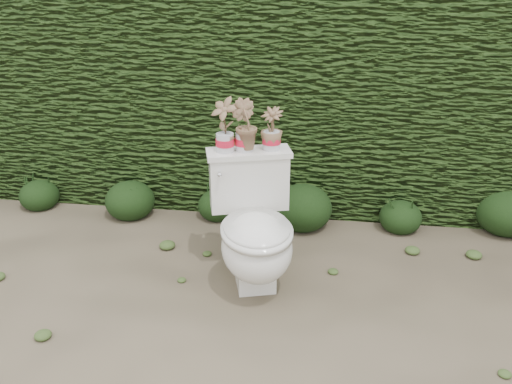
# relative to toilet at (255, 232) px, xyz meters

# --- Properties ---
(ground) EXTENTS (60.00, 60.00, 0.00)m
(ground) POSITION_rel_toilet_xyz_m (-0.06, -0.17, -0.36)
(ground) COLOR #71654E
(ground) RESTS_ON ground
(hedge) EXTENTS (8.00, 1.00, 1.60)m
(hedge) POSITION_rel_toilet_xyz_m (-0.06, 1.43, 0.44)
(hedge) COLOR #2D4918
(hedge) RESTS_ON ground
(toilet) EXTENTS (0.63, 0.78, 0.78)m
(toilet) POSITION_rel_toilet_xyz_m (0.00, 0.00, 0.00)
(toilet) COLOR silver
(toilet) RESTS_ON ground
(potted_plant_left) EXTENTS (0.20, 0.18, 0.31)m
(potted_plant_left) POSITION_rel_toilet_xyz_m (-0.20, 0.19, 0.57)
(potted_plant_left) COLOR #237128
(potted_plant_left) RESTS_ON toilet
(potted_plant_center) EXTENTS (0.20, 0.19, 0.29)m
(potted_plant_center) POSITION_rel_toilet_xyz_m (-0.09, 0.22, 0.57)
(potted_plant_center) COLOR #237128
(potted_plant_center) RESTS_ON toilet
(potted_plant_right) EXTENTS (0.17, 0.17, 0.24)m
(potted_plant_right) POSITION_rel_toilet_xyz_m (0.06, 0.27, 0.54)
(potted_plant_right) COLOR #237128
(potted_plant_right) RESTS_ON toilet
(liriope_clump_1) EXTENTS (0.31, 0.31, 0.24)m
(liriope_clump_1) POSITION_rel_toilet_xyz_m (-1.84, 0.85, -0.23)
(liriope_clump_1) COLOR black
(liriope_clump_1) RESTS_ON ground
(liriope_clump_2) EXTENTS (0.37, 0.37, 0.30)m
(liriope_clump_2) POSITION_rel_toilet_xyz_m (-1.07, 0.81, -0.21)
(liriope_clump_2) COLOR black
(liriope_clump_2) RESTS_ON ground
(liriope_clump_3) EXTENTS (0.30, 0.30, 0.24)m
(liriope_clump_3) POSITION_rel_toilet_xyz_m (-0.41, 0.87, -0.23)
(liriope_clump_3) COLOR black
(liriope_clump_3) RESTS_ON ground
(liriope_clump_4) EXTENTS (0.43, 0.43, 0.34)m
(liriope_clump_4) POSITION_rel_toilet_xyz_m (0.24, 0.81, -0.18)
(liriope_clump_4) COLOR black
(liriope_clump_4) RESTS_ON ground
(liriope_clump_5) EXTENTS (0.30, 0.30, 0.24)m
(liriope_clump_5) POSITION_rel_toilet_xyz_m (0.94, 0.86, -0.23)
(liriope_clump_5) COLOR black
(liriope_clump_5) RESTS_ON ground
(liriope_clump_6) EXTENTS (0.43, 0.43, 0.34)m
(liriope_clump_6) POSITION_rel_toilet_xyz_m (1.69, 0.94, -0.18)
(liriope_clump_6) COLOR black
(liriope_clump_6) RESTS_ON ground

